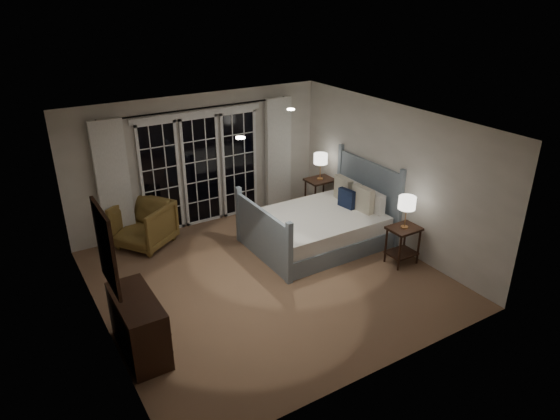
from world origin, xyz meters
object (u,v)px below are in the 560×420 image
bed (320,226)px  lamp_left (407,203)px  nightstand_left (403,240)px  lamp_right (321,159)px  dresser (139,325)px  armchair (144,225)px  nightstand_right (320,190)px

bed → lamp_left: 1.66m
nightstand_left → lamp_right: size_ratio=1.23×
bed → dresser: size_ratio=2.08×
armchair → dresser: armchair is taller
dresser → nightstand_left: bearing=-1.1°
bed → armchair: 3.13m
bed → nightstand_right: bearing=55.1°
nightstand_left → bed: bearing=120.0°
armchair → nightstand_left: bearing=16.0°
nightstand_right → bed: bearing=-124.9°
nightstand_right → lamp_right: bearing=36.9°
nightstand_right → dresser: (-4.44, -2.34, -0.07)m
nightstand_right → dresser: size_ratio=0.63×
dresser → lamp_left: bearing=-1.1°
nightstand_left → armchair: 4.47m
nightstand_left → nightstand_right: (0.05, 2.42, 0.03)m
bed → dresser: 3.84m
bed → dresser: (-3.64, -1.20, 0.06)m
nightstand_right → lamp_left: lamp_left is taller
armchair → dresser: size_ratio=0.80×
bed → armchair: bed is taller
nightstand_left → dresser: size_ratio=0.59×
lamp_right → dresser: lamp_right is taller
nightstand_left → armchair: bearing=140.6°
bed → nightstand_right: size_ratio=3.30×
bed → armchair: (-2.71, 1.55, 0.07)m
lamp_left → lamp_right: bearing=88.8°
lamp_left → lamp_right: size_ratio=1.02×
armchair → dresser: bearing=-53.3°
armchair → nightstand_right: bearing=48.6°
bed → nightstand_left: bed is taller
armchair → lamp_left: bearing=16.0°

